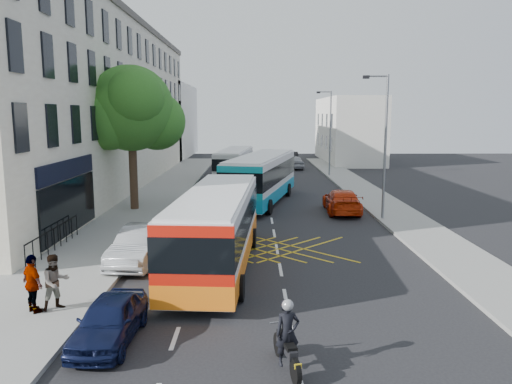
{
  "coord_description": "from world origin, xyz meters",
  "views": [
    {
      "loc": [
        -1.07,
        -15.76,
        6.04
      ],
      "look_at": [
        -0.93,
        8.57,
        2.2
      ],
      "focal_mm": 35.0,
      "sensor_mm": 36.0,
      "label": 1
    }
  ],
  "objects_px": {
    "distant_car_silver": "(293,162)",
    "pedestrian_far": "(33,284)",
    "parked_car_silver": "(142,245)",
    "pedestrian_near": "(56,282)",
    "bus_near": "(217,227)",
    "bus_mid": "(261,178)",
    "lamp_near": "(384,139)",
    "bus_far": "(235,164)",
    "red_hatchback": "(342,201)",
    "lamp_far": "(329,129)",
    "motorbike": "(287,337)",
    "distant_car_dark": "(293,156)",
    "distant_car_grey": "(240,158)",
    "parked_car_blue": "(110,320)",
    "street_tree": "(131,109)"
  },
  "relations": [
    {
      "from": "parked_car_silver",
      "to": "bus_near",
      "type": "bearing_deg",
      "value": -3.1
    },
    {
      "from": "motorbike",
      "to": "parked_car_silver",
      "type": "bearing_deg",
      "value": 108.66
    },
    {
      "from": "red_hatchback",
      "to": "pedestrian_far",
      "type": "bearing_deg",
      "value": 55.13
    },
    {
      "from": "distant_car_silver",
      "to": "pedestrian_far",
      "type": "distance_m",
      "value": 41.94
    },
    {
      "from": "bus_near",
      "to": "distant_car_dark",
      "type": "relative_size",
      "value": 2.99
    },
    {
      "from": "distant_car_grey",
      "to": "pedestrian_far",
      "type": "bearing_deg",
      "value": -99.57
    },
    {
      "from": "lamp_far",
      "to": "distant_car_grey",
      "type": "height_order",
      "value": "lamp_far"
    },
    {
      "from": "lamp_near",
      "to": "bus_far",
      "type": "distance_m",
      "value": 19.9
    },
    {
      "from": "bus_far",
      "to": "pedestrian_near",
      "type": "bearing_deg",
      "value": -91.9
    },
    {
      "from": "distant_car_dark",
      "to": "lamp_near",
      "type": "bearing_deg",
      "value": 94.91
    },
    {
      "from": "bus_near",
      "to": "parked_car_blue",
      "type": "distance_m",
      "value": 7.06
    },
    {
      "from": "motorbike",
      "to": "lamp_far",
      "type": "bearing_deg",
      "value": 66.83
    },
    {
      "from": "lamp_far",
      "to": "pedestrian_far",
      "type": "distance_m",
      "value": 36.45
    },
    {
      "from": "bus_near",
      "to": "lamp_near",
      "type": "bearing_deg",
      "value": 48.34
    },
    {
      "from": "bus_far",
      "to": "motorbike",
      "type": "distance_m",
      "value": 34.27
    },
    {
      "from": "bus_far",
      "to": "red_hatchback",
      "type": "relative_size",
      "value": 2.06
    },
    {
      "from": "motorbike",
      "to": "pedestrian_far",
      "type": "height_order",
      "value": "pedestrian_far"
    },
    {
      "from": "motorbike",
      "to": "parked_car_blue",
      "type": "xyz_separation_m",
      "value": [
        -4.63,
        1.51,
        -0.22
      ]
    },
    {
      "from": "pedestrian_far",
      "to": "distant_car_dark",
      "type": "bearing_deg",
      "value": -62.49
    },
    {
      "from": "bus_mid",
      "to": "bus_far",
      "type": "height_order",
      "value": "bus_mid"
    },
    {
      "from": "distant_car_dark",
      "to": "pedestrian_near",
      "type": "relative_size",
      "value": 2.15
    },
    {
      "from": "parked_car_silver",
      "to": "distant_car_dark",
      "type": "height_order",
      "value": "parked_car_silver"
    },
    {
      "from": "parked_car_silver",
      "to": "pedestrian_far",
      "type": "bearing_deg",
      "value": -104.21
    },
    {
      "from": "bus_near",
      "to": "pedestrian_far",
      "type": "height_order",
      "value": "bus_near"
    },
    {
      "from": "parked_car_silver",
      "to": "pedestrian_far",
      "type": "relative_size",
      "value": 2.59
    },
    {
      "from": "bus_near",
      "to": "bus_mid",
      "type": "distance_m",
      "value": 14.47
    },
    {
      "from": "bus_far",
      "to": "parked_car_silver",
      "type": "relative_size",
      "value": 2.22
    },
    {
      "from": "bus_mid",
      "to": "pedestrian_far",
      "type": "xyz_separation_m",
      "value": [
        -7.12,
        -19.26,
        -0.68
      ]
    },
    {
      "from": "parked_car_silver",
      "to": "red_hatchback",
      "type": "bearing_deg",
      "value": 52.51
    },
    {
      "from": "bus_far",
      "to": "parked_car_silver",
      "type": "height_order",
      "value": "bus_far"
    },
    {
      "from": "parked_car_blue",
      "to": "pedestrian_far",
      "type": "bearing_deg",
      "value": 151.27
    },
    {
      "from": "bus_near",
      "to": "bus_far",
      "type": "height_order",
      "value": "bus_near"
    },
    {
      "from": "motorbike",
      "to": "street_tree",
      "type": "bearing_deg",
      "value": 99.58
    },
    {
      "from": "parked_car_silver",
      "to": "pedestrian_near",
      "type": "relative_size",
      "value": 2.69
    },
    {
      "from": "lamp_far",
      "to": "motorbike",
      "type": "bearing_deg",
      "value": -100.0
    },
    {
      "from": "street_tree",
      "to": "pedestrian_near",
      "type": "distance_m",
      "value": 17.15
    },
    {
      "from": "bus_mid",
      "to": "distant_car_grey",
      "type": "xyz_separation_m",
      "value": [
        -2.18,
        27.17,
        -1.1
      ]
    },
    {
      "from": "parked_car_silver",
      "to": "distant_car_dark",
      "type": "distance_m",
      "value": 45.17
    },
    {
      "from": "distant_car_grey",
      "to": "lamp_far",
      "type": "bearing_deg",
      "value": -58.95
    },
    {
      "from": "lamp_far",
      "to": "distant_car_silver",
      "type": "xyz_separation_m",
      "value": [
        -2.82,
        6.93,
        -3.87
      ]
    },
    {
      "from": "bus_mid",
      "to": "red_hatchback",
      "type": "distance_m",
      "value": 6.02
    },
    {
      "from": "bus_near",
      "to": "red_hatchback",
      "type": "xyz_separation_m",
      "value": [
        6.9,
        10.97,
        -0.89
      ]
    },
    {
      "from": "distant_car_silver",
      "to": "pedestrian_far",
      "type": "relative_size",
      "value": 2.47
    },
    {
      "from": "bus_near",
      "to": "lamp_far",
      "type": "bearing_deg",
      "value": 76.75
    },
    {
      "from": "lamp_near",
      "to": "red_hatchback",
      "type": "bearing_deg",
      "value": 127.22
    },
    {
      "from": "lamp_near",
      "to": "pedestrian_far",
      "type": "distance_m",
      "value": 19.67
    },
    {
      "from": "distant_car_grey",
      "to": "distant_car_silver",
      "type": "xyz_separation_m",
      "value": [
        6.06,
        -5.97,
        0.13
      ]
    },
    {
      "from": "bus_near",
      "to": "red_hatchback",
      "type": "relative_size",
      "value": 2.22
    },
    {
      "from": "street_tree",
      "to": "bus_near",
      "type": "relative_size",
      "value": 0.8
    },
    {
      "from": "parked_car_silver",
      "to": "pedestrian_near",
      "type": "xyz_separation_m",
      "value": [
        -1.45,
        -5.19,
        0.25
      ]
    }
  ]
}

